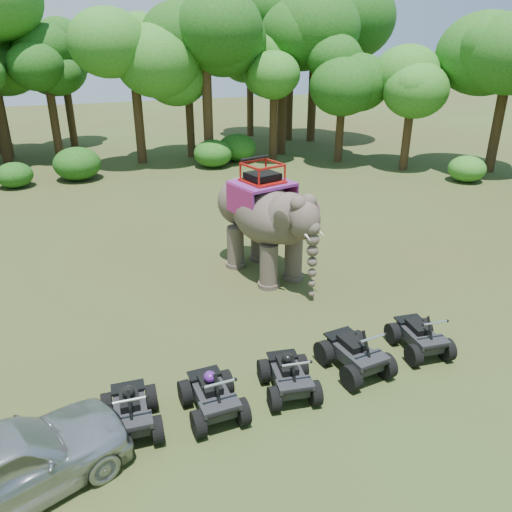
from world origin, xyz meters
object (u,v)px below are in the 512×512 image
object	(u,v)px
atv_0	(130,406)
atv_3	(355,348)
elephant	(264,219)
atv_2	(289,371)
atv_4	(420,331)
parked_car	(4,467)
atv_1	(212,390)

from	to	relation	value
atv_0	atv_3	world-z (taller)	atv_3
atv_0	elephant	bearing A→B (deg)	51.92
atv_2	atv_4	distance (m)	3.76
atv_3	atv_0	bearing A→B (deg)	175.11
parked_car	elephant	bearing A→B (deg)	-68.06
parked_car	atv_4	distance (m)	9.48
atv_3	atv_4	distance (m)	1.96
elephant	atv_0	size ratio (longest dim) A/B	2.92
atv_1	atv_0	bearing A→B (deg)	173.55
elephant	atv_4	distance (m)	6.19
parked_car	atv_3	distance (m)	7.52
elephant	atv_1	distance (m)	7.15
parked_car	atv_0	bearing A→B (deg)	-87.15
parked_car	atv_2	xyz separation A→B (m)	(5.65, 0.90, -0.15)
parked_car	atv_3	world-z (taller)	parked_car
atv_1	atv_4	distance (m)	5.54
parked_car	atv_1	world-z (taller)	parked_car
atv_0	atv_1	xyz separation A→B (m)	(1.67, -0.14, 0.01)
elephant	parked_car	distance (m)	10.20
atv_3	atv_4	xyz separation A→B (m)	(1.95, 0.11, -0.05)
parked_car	atv_1	xyz separation A→B (m)	(3.87, 0.83, -0.14)
elephant	atv_4	size ratio (longest dim) A/B	2.93
atv_0	atv_1	size ratio (longest dim) A/B	0.98
atv_3	parked_car	bearing A→B (deg)	-177.83
elephant	atv_0	distance (m)	8.01
elephant	atv_2	xyz separation A→B (m)	(-1.77, -6.00, -1.34)
atv_4	atv_3	bearing A→B (deg)	-171.11
atv_2	atv_4	xyz separation A→B (m)	(3.75, 0.30, 0.01)
atv_0	atv_1	distance (m)	1.68
elephant	atv_1	xyz separation A→B (m)	(-3.55, -6.07, -1.32)
elephant	atv_3	size ratio (longest dim) A/B	2.70
parked_car	atv_3	xyz separation A→B (m)	(7.45, 1.08, -0.10)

